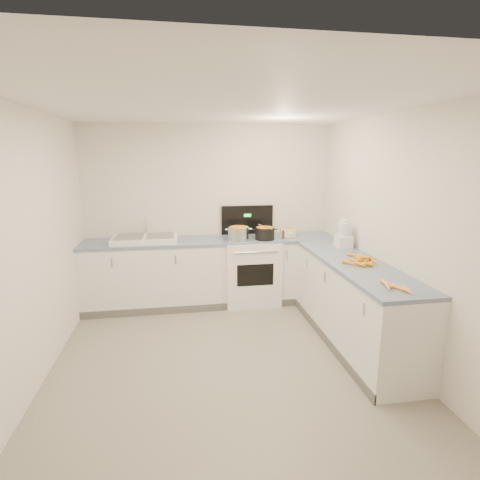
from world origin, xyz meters
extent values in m
cube|color=white|center=(0.00, 1.70, 0.45)|extent=(3.50, 0.60, 0.90)
cube|color=slate|center=(0.00, 1.70, 0.92)|extent=(3.50, 0.62, 0.04)
cube|color=white|center=(1.45, 0.30, 0.45)|extent=(0.60, 2.20, 0.90)
cube|color=slate|center=(1.45, 0.30, 0.92)|extent=(0.62, 2.20, 0.04)
cube|color=white|center=(0.55, 1.68, 0.45)|extent=(0.76, 0.65, 0.90)
cube|color=black|center=(0.55, 1.98, 1.15)|extent=(0.76, 0.05, 0.42)
cube|color=white|center=(-0.90, 1.70, 0.97)|extent=(0.86, 0.52, 0.07)
cube|color=slate|center=(-1.10, 1.70, 1.01)|extent=(0.36, 0.42, 0.01)
cube|color=slate|center=(-0.70, 1.70, 1.01)|extent=(0.36, 0.42, 0.01)
cylinder|color=silver|center=(-0.90, 1.92, 1.13)|extent=(0.03, 0.03, 0.24)
cylinder|color=silver|center=(0.36, 1.56, 1.02)|extent=(0.35, 0.35, 0.21)
cylinder|color=black|center=(0.72, 1.56, 1.01)|extent=(0.34, 0.34, 0.19)
cylinder|color=#AD7A47|center=(0.72, 1.56, 1.12)|extent=(0.12, 0.36, 0.02)
cylinder|color=white|center=(1.11, 1.73, 1.00)|extent=(0.30, 0.30, 0.11)
cylinder|color=#593319|center=(0.98, 1.56, 0.99)|extent=(0.04, 0.04, 0.09)
cylinder|color=#E5B266|center=(1.08, 1.47, 0.98)|extent=(0.05, 0.05, 0.09)
cube|color=white|center=(1.60, 0.95, 1.02)|extent=(0.18, 0.22, 0.15)
cylinder|color=silver|center=(1.60, 0.95, 1.18)|extent=(0.16, 0.16, 0.16)
cylinder|color=white|center=(1.60, 0.95, 1.28)|extent=(0.10, 0.10, 0.04)
cone|color=orange|center=(1.41, 0.16, 0.97)|extent=(0.13, 0.16, 0.05)
cone|color=orange|center=(1.52, 0.26, 0.96)|extent=(0.14, 0.21, 0.04)
cone|color=orange|center=(1.56, 0.31, 0.96)|extent=(0.09, 0.22, 0.05)
cone|color=orange|center=(1.48, 0.26, 0.96)|extent=(0.18, 0.12, 0.05)
cone|color=orange|center=(1.44, 0.28, 0.96)|extent=(0.13, 0.15, 0.04)
cone|color=orange|center=(1.50, 0.29, 0.97)|extent=(0.12, 0.21, 0.05)
cone|color=orange|center=(1.48, 0.26, 0.96)|extent=(0.13, 0.16, 0.04)
cone|color=orange|center=(1.41, 0.30, 0.96)|extent=(0.12, 0.17, 0.05)
cone|color=orange|center=(1.47, 0.28, 0.97)|extent=(0.09, 0.17, 0.05)
cone|color=orange|center=(1.33, 0.21, 0.96)|extent=(0.11, 0.18, 0.05)
cone|color=orange|center=(1.47, 0.16, 0.97)|extent=(0.17, 0.15, 0.05)
cone|color=orange|center=(1.44, 0.27, 1.00)|extent=(0.05, 0.21, 0.04)
cone|color=orange|center=(1.49, 0.28, 1.00)|extent=(0.17, 0.13, 0.04)
cone|color=orange|center=(1.60, 0.17, 0.97)|extent=(0.04, 0.20, 0.04)
cone|color=orange|center=(1.46, 0.37, 1.00)|extent=(0.17, 0.11, 0.04)
cone|color=orange|center=(1.58, 0.25, 0.99)|extent=(0.17, 0.12, 0.05)
cone|color=orange|center=(1.49, 0.27, 1.00)|extent=(0.13, 0.16, 0.05)
cone|color=orange|center=(1.48, 0.27, 1.00)|extent=(0.04, 0.16, 0.04)
cone|color=orange|center=(1.50, 0.36, 0.98)|extent=(0.20, 0.10, 0.05)
cone|color=#FFA926|center=(1.46, -0.64, 0.96)|extent=(0.06, 0.17, 0.04)
cone|color=#FFA926|center=(1.42, -0.58, 0.96)|extent=(0.09, 0.19, 0.04)
cone|color=#FFA926|center=(1.34, -0.52, 0.96)|extent=(0.10, 0.19, 0.04)
cone|color=#FFA926|center=(1.37, -0.46, 0.96)|extent=(0.05, 0.19, 0.04)
cube|color=tan|center=(-1.13, 1.57, 1.01)|extent=(0.05, 0.02, 0.00)
cube|color=tan|center=(-1.00, 1.78, 1.02)|extent=(0.04, 0.02, 0.00)
cube|color=tan|center=(-1.19, 1.80, 1.02)|extent=(0.03, 0.02, 0.00)
cube|color=tan|center=(-1.15, 1.66, 1.02)|extent=(0.04, 0.01, 0.00)
cube|color=tan|center=(-1.05, 1.67, 1.02)|extent=(0.04, 0.01, 0.00)
cube|color=tan|center=(-1.04, 1.60, 1.01)|extent=(0.04, 0.05, 0.00)
cube|color=tan|center=(-1.06, 1.59, 1.02)|extent=(0.04, 0.03, 0.00)
cube|color=tan|center=(-1.18, 1.82, 1.02)|extent=(0.03, 0.03, 0.00)
cube|color=tan|center=(-1.10, 1.63, 1.01)|extent=(0.02, 0.03, 0.00)
camera|label=1|loc=(-0.43, -3.36, 2.08)|focal=28.00mm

